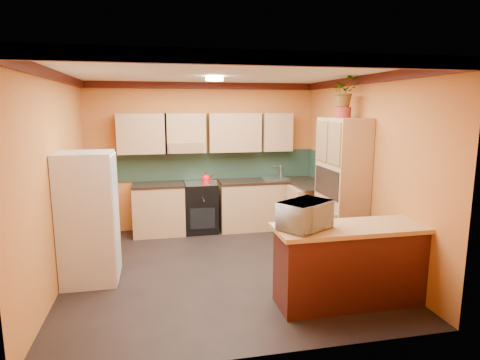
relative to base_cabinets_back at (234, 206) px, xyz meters
name	(u,v)px	position (x,y,z in m)	size (l,w,h in m)	color
room_shell	(220,119)	(-0.50, -1.52, 1.65)	(4.24, 4.24, 2.72)	black
base_cabinets_back	(234,206)	(0.00, 0.00, 0.00)	(3.65, 0.60, 0.88)	tan
countertop_back	(234,182)	(0.00, 0.00, 0.46)	(3.65, 0.62, 0.04)	black
stove	(201,207)	(-0.62, 0.00, 0.02)	(0.58, 0.58, 0.91)	black
kettle	(206,178)	(-0.52, -0.05, 0.56)	(0.17, 0.17, 0.18)	red
sink	(275,179)	(0.78, 0.00, 0.50)	(0.48, 0.40, 0.03)	silver
base_cabinets_right	(314,212)	(1.28, -0.71, 0.00)	(0.60, 0.80, 0.88)	tan
countertop_right	(314,187)	(1.28, -0.71, 0.46)	(0.62, 0.80, 0.04)	black
fridge	(88,218)	(-2.27, -1.85, 0.41)	(0.68, 0.66, 1.70)	silver
pantry	(341,188)	(1.33, -1.64, 0.61)	(0.48, 0.90, 2.10)	tan
fern_pot	(343,112)	(1.33, -1.59, 1.74)	(0.22, 0.22, 0.16)	maroon
fern	(344,91)	(1.33, -1.59, 2.04)	(0.39, 0.34, 0.44)	tan
breakfast_bar	(355,266)	(0.82, -3.11, 0.00)	(1.80, 0.55, 0.88)	#511412
bar_top	(357,228)	(0.82, -3.11, 0.47)	(1.90, 0.65, 0.05)	tan
microwave	(305,215)	(0.19, -3.11, 0.65)	(0.56, 0.38, 0.31)	silver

